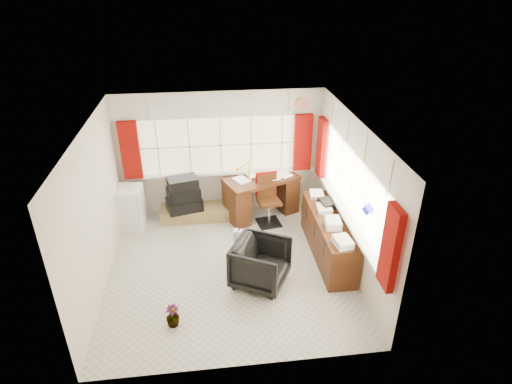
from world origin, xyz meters
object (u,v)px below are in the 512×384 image
desk (261,194)px  crt_tv (183,196)px  mini_fridge (130,208)px  radiator (247,247)px  tv_bench (197,213)px  desk_lamp (249,166)px  office_chair (261,263)px  credenza (328,236)px  task_chair (267,197)px

desk → crt_tv: 1.56m
mini_fridge → radiator: bearing=-30.9°
tv_bench → desk_lamp: bearing=-5.3°
office_chair → credenza: bearing=-36.4°
tv_bench → mini_fridge: bearing=-171.5°
credenza → tv_bench: bearing=146.3°
office_chair → radiator: bearing=40.1°
desk_lamp → task_chair: desk_lamp is taller
radiator → mini_fridge: bearing=149.1°
office_chair → crt_tv: 2.54m
crt_tv → mini_fridge: (-1.00, -0.26, -0.05)m
mini_fridge → task_chair: bearing=-2.0°
desk → office_chair: size_ratio=1.94×
desk_lamp → office_chair: desk_lamp is taller
desk_lamp → tv_bench: desk_lamp is taller
tv_bench → mini_fridge: 1.30m
desk_lamp → mini_fridge: desk_lamp is taller
task_chair → desk_lamp: bearing=152.1°
office_chair → crt_tv: bearing=57.7°
desk_lamp → tv_bench: size_ratio=0.31×
office_chair → crt_tv: (-1.27, 2.20, 0.10)m
desk_lamp → tv_bench: (-1.06, 0.10, -1.01)m
task_chair → tv_bench: task_chair is taller
desk_lamp → office_chair: bearing=-91.1°
office_chair → credenza: (1.26, 0.61, 0.02)m
radiator → tv_bench: 1.70m
task_chair → crt_tv: task_chair is taller
radiator → crt_tv: crt_tv is taller
desk → task_chair: size_ratio=1.56×
tv_bench → crt_tv: (-0.25, 0.07, 0.35)m
radiator → crt_tv: 1.91m
radiator → mini_fridge: mini_fridge is taller
desk_lamp → mini_fridge: 2.41m
desk → radiator: (-0.44, -1.46, -0.23)m
desk → office_chair: 2.15m
desk → radiator: size_ratio=2.86×
desk → credenza: bearing=-57.5°
office_chair → radiator: size_ratio=1.48×
office_chair → tv_bench: size_ratio=0.59×
crt_tv → office_chair: bearing=-60.1°
desk → office_chair: bearing=-97.8°
desk_lamp → office_chair: (-0.04, -2.03, -0.76)m
desk → tv_bench: 1.35m
office_chair → mini_fridge: (-2.27, 1.94, 0.05)m
task_chair → credenza: bearing=-54.6°
tv_bench → office_chair: bearing=-64.5°
radiator → crt_tv: size_ratio=0.92×
radiator → mini_fridge: (-2.12, 1.27, 0.20)m
desk_lamp → tv_bench: 1.46m
credenza → tv_bench: credenza is taller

